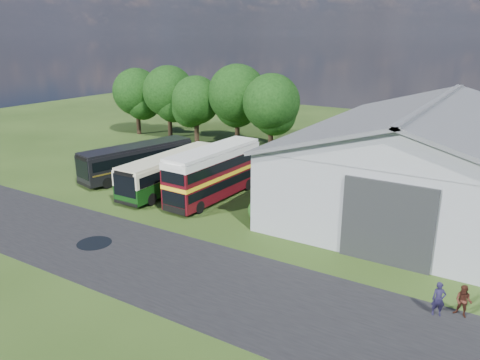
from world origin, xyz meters
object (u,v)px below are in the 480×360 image
Objects in this scene: visitor_a at (439,299)px; storage_shed at (431,152)px; bus_green_single at (171,171)px; bus_dark_single at (137,160)px; bus_maroon_double at (214,173)px; visitor_b at (463,302)px.

storage_shed is at bearing 82.39° from visitor_a.
storage_shed is at bearing 22.16° from bus_green_single.
bus_dark_single is 29.56m from visitor_a.
bus_dark_single reaches higher than visitor_a.
storage_shed is 16.92m from bus_maroon_double.
bus_dark_single is (-24.38, -6.58, -2.55)m from storage_shed.
visitor_b is at bearing -73.26° from storage_shed.
bus_dark_single reaches higher than visitor_b.
bus_maroon_double is 20.98m from visitor_b.
storage_shed is 2.20× the size of bus_dark_single.
storage_shed reaches higher than bus_maroon_double.
visitor_b is (19.51, -7.63, -1.30)m from bus_maroon_double.
visitor_a is at bearing -77.17° from storage_shed.
bus_dark_single is 6.62× the size of visitor_a.
bus_green_single is 4.41m from bus_maroon_double.
storage_shed reaches higher than visitor_b.
bus_maroon_double is 9.62m from bus_dark_single.
bus_dark_single is 30.38m from visitor_b.
visitor_b is at bearing -19.04° from bus_maroon_double.
bus_maroon_double is (-14.85, -7.85, -2.06)m from storage_shed.
storage_shed reaches higher than visitor_a.
storage_shed is 25.38m from bus_dark_single.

